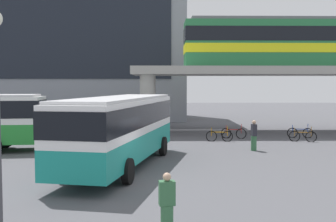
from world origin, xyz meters
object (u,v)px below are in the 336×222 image
object	(u,v)px
bicycle_orange	(219,136)
bicycle_red	(234,133)
station_building	(43,46)
bus_main	(121,124)
bicycle_brown	(303,136)
pedestrian_at_kerb	(167,206)
pedestrian_waiting_near_stop	(254,136)
bicycle_blue	(300,133)

from	to	relation	value
bicycle_orange	bicycle_red	size ratio (longest dim) A/B	1.02
station_building	bus_main	world-z (taller)	station_building
bicycle_brown	pedestrian_at_kerb	xyz separation A→B (m)	(-9.25, -17.07, 0.38)
station_building	bicycle_brown	bearing A→B (deg)	-40.93
bus_main	bicycle_orange	size ratio (longest dim) A/B	6.34
station_building	bus_main	xyz separation A→B (m)	(11.21, -27.86, -6.07)
bicycle_brown	bicycle_red	bearing A→B (deg)	157.49
bicycle_brown	pedestrian_waiting_near_stop	world-z (taller)	pedestrian_waiting_near_stop
bicycle_blue	bicycle_brown	bearing A→B (deg)	-103.78
station_building	pedestrian_at_kerb	distance (m)	39.53
station_building	bicycle_orange	size ratio (longest dim) A/B	17.50
bicycle_red	station_building	bearing A→B (deg)	135.76
bus_main	pedestrian_at_kerb	xyz separation A→B (m)	(1.99, -8.68, -1.25)
bicycle_brown	bicycle_blue	bearing A→B (deg)	76.22
bus_main	bicycle_red	xyz separation A→B (m)	(6.95, 10.17, -1.63)
bicycle_red	pedestrian_at_kerb	bearing A→B (deg)	-104.76
pedestrian_at_kerb	bus_main	bearing A→B (deg)	102.90
bicycle_red	bus_main	bearing A→B (deg)	-124.37
station_building	pedestrian_at_kerb	world-z (taller)	station_building
station_building	pedestrian_waiting_near_stop	world-z (taller)	station_building
bus_main	bicycle_brown	xyz separation A→B (m)	(11.24, 8.39, -1.63)
bicycle_orange	pedestrian_waiting_near_stop	world-z (taller)	pedestrian_waiting_near_stop
bicycle_blue	bicycle_red	size ratio (longest dim) A/B	1.01
station_building	bicycle_blue	xyz separation A→B (m)	(22.95, -17.46, -7.70)
bicycle_brown	pedestrian_waiting_near_stop	xyz separation A→B (m)	(-4.08, -3.68, 0.46)
station_building	bicycle_orange	xyz separation A→B (m)	(16.95, -19.24, -7.70)
bicycle_brown	bus_main	bearing A→B (deg)	-143.26
bus_main	bicycle_brown	distance (m)	14.12
bicycle_brown	pedestrian_at_kerb	size ratio (longest dim) A/B	1.08
bus_main	bicycle_red	world-z (taller)	bus_main
pedestrian_at_kerb	pedestrian_waiting_near_stop	distance (m)	14.35
station_building	bicycle_brown	distance (m)	30.70
bicycle_red	bicycle_brown	distance (m)	4.64
bicycle_red	bicycle_blue	bearing A→B (deg)	2.76
bicycle_blue	pedestrian_waiting_near_stop	bearing A→B (deg)	-128.79
bus_main	pedestrian_waiting_near_stop	distance (m)	8.65
bicycle_orange	bicycle_blue	world-z (taller)	same
station_building	pedestrian_waiting_near_stop	size ratio (longest dim) A/B	17.90
bicycle_blue	pedestrian_at_kerb	world-z (taller)	pedestrian_at_kerb
bicycle_blue	bus_main	bearing A→B (deg)	-138.45
bicycle_blue	bicycle_brown	distance (m)	2.07
station_building	bus_main	bearing A→B (deg)	-68.08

